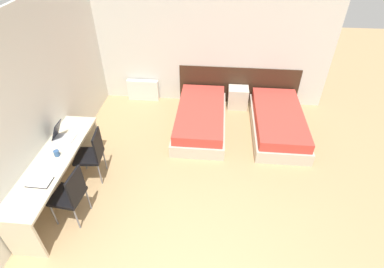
% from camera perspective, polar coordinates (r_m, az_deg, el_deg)
% --- Properties ---
extents(wall_back, '(5.40, 0.05, 2.70)m').
position_cam_1_polar(wall_back, '(6.48, 1.75, 16.89)').
color(wall_back, silver).
rests_on(wall_back, ground_plane).
extents(wall_left, '(0.05, 5.48, 2.70)m').
position_cam_1_polar(wall_left, '(5.14, -26.01, 6.93)').
color(wall_left, silver).
rests_on(wall_left, ground_plane).
extents(headboard_panel, '(2.63, 0.03, 0.85)m').
position_cam_1_polar(headboard_panel, '(6.84, 8.82, 9.12)').
color(headboard_panel, '#382316').
rests_on(headboard_panel, ground_plane).
extents(bed_near_window, '(0.99, 2.00, 0.43)m').
position_cam_1_polar(bed_near_window, '(6.06, 1.63, 3.05)').
color(bed_near_window, beige).
rests_on(bed_near_window, ground_plane).
extents(bed_near_door, '(0.99, 2.00, 0.43)m').
position_cam_1_polar(bed_near_door, '(6.19, 16.03, 2.17)').
color(bed_near_door, beige).
rests_on(bed_near_door, ground_plane).
extents(nightstand, '(0.43, 0.34, 0.47)m').
position_cam_1_polar(nightstand, '(6.76, 8.72, 6.87)').
color(nightstand, beige).
rests_on(nightstand, ground_plane).
extents(radiator, '(0.71, 0.12, 0.49)m').
position_cam_1_polar(radiator, '(7.04, -9.27, 8.27)').
color(radiator, silver).
rests_on(radiator, ground_plane).
extents(desk, '(0.53, 2.17, 0.73)m').
position_cam_1_polar(desk, '(4.88, -24.57, -5.71)').
color(desk, beige).
rests_on(desk, ground_plane).
extents(chair_near_laptop, '(0.45, 0.45, 0.91)m').
position_cam_1_polar(chair_near_laptop, '(5.03, -18.50, -3.47)').
color(chair_near_laptop, black).
rests_on(chair_near_laptop, ground_plane).
extents(chair_near_notebook, '(0.45, 0.45, 0.91)m').
position_cam_1_polar(chair_near_notebook, '(4.50, -22.14, -10.45)').
color(chair_near_notebook, black).
rests_on(chair_near_notebook, ground_plane).
extents(laptop, '(0.32, 0.22, 0.30)m').
position_cam_1_polar(laptop, '(5.09, -23.56, -0.20)').
color(laptop, silver).
rests_on(laptop, desk).
extents(open_notebook, '(0.31, 0.21, 0.02)m').
position_cam_1_polar(open_notebook, '(4.50, -27.02, -8.14)').
color(open_notebook, black).
rests_on(open_notebook, desk).
extents(mug, '(0.08, 0.08, 0.09)m').
position_cam_1_polar(mug, '(4.79, -24.38, -3.36)').
color(mug, '#2D5184').
rests_on(mug, desk).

